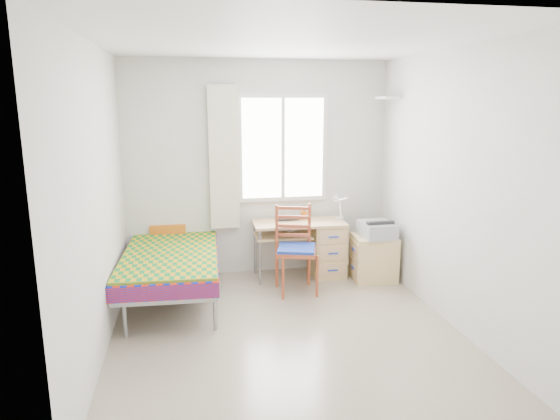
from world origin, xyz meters
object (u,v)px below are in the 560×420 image
at_px(desk, 322,245).
at_px(cabinet, 373,258).
at_px(printer, 377,229).
at_px(chair, 296,244).
at_px(bed, 172,254).

distance_m(desk, cabinet, 0.64).
xyz_separation_m(desk, printer, (0.59, -0.30, 0.26)).
distance_m(chair, printer, 1.02).
distance_m(desk, chair, 0.63).
bearing_deg(chair, bed, -171.43).
height_order(desk, chair, chair).
relative_size(chair, printer, 2.25).
bearing_deg(printer, desk, 150.63).
bearing_deg(cabinet, desk, 158.58).
height_order(bed, cabinet, bed).
bearing_deg(cabinet, chair, -166.03).
distance_m(cabinet, printer, 0.37).
relative_size(desk, chair, 1.13).
bearing_deg(chair, cabinet, 25.92).
bearing_deg(desk, bed, -170.43).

